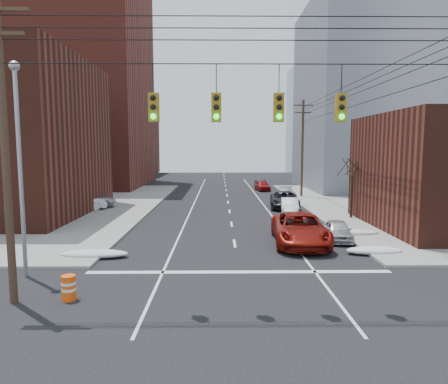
{
  "coord_description": "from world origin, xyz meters",
  "views": [
    {
      "loc": [
        -0.89,
        -11.3,
        5.7
      ],
      "look_at": [
        -0.62,
        12.86,
        3.0
      ],
      "focal_mm": 32.0,
      "sensor_mm": 36.0,
      "label": 1
    }
  ],
  "objects_px": {
    "parked_car_d": "(286,194)",
    "construction_barrel": "(69,287)",
    "lot_car_b": "(87,200)",
    "red_pickup": "(300,229)",
    "parked_car_c": "(285,200)",
    "lot_car_d": "(37,196)",
    "parked_car_e": "(262,186)",
    "lot_car_a": "(81,202)",
    "parked_car_a": "(338,230)",
    "parked_car_f": "(261,184)",
    "parked_car_b": "(290,206)"
  },
  "relations": [
    {
      "from": "parked_car_d",
      "to": "construction_barrel",
      "type": "relative_size",
      "value": 5.13
    },
    {
      "from": "lot_car_b",
      "to": "red_pickup",
      "type": "bearing_deg",
      "value": -143.47
    },
    {
      "from": "parked_car_d",
      "to": "parked_car_c",
      "type": "bearing_deg",
      "value": -95.17
    },
    {
      "from": "parked_car_d",
      "to": "lot_car_d",
      "type": "bearing_deg",
      "value": -169.84
    },
    {
      "from": "parked_car_e",
      "to": "parked_car_c",
      "type": "bearing_deg",
      "value": -94.56
    },
    {
      "from": "parked_car_d",
      "to": "lot_car_b",
      "type": "bearing_deg",
      "value": -157.18
    },
    {
      "from": "lot_car_a",
      "to": "parked_car_a",
      "type": "bearing_deg",
      "value": -140.32
    },
    {
      "from": "parked_car_c",
      "to": "parked_car_d",
      "type": "height_order",
      "value": "parked_car_c"
    },
    {
      "from": "parked_car_c",
      "to": "parked_car_f",
      "type": "xyz_separation_m",
      "value": [
        -0.45,
        17.29,
        -0.15
      ]
    },
    {
      "from": "parked_car_b",
      "to": "parked_car_d",
      "type": "bearing_deg",
      "value": 89.65
    },
    {
      "from": "parked_car_d",
      "to": "lot_car_b",
      "type": "distance_m",
      "value": 20.4
    },
    {
      "from": "lot_car_a",
      "to": "parked_car_b",
      "type": "bearing_deg",
      "value": -114.36
    },
    {
      "from": "parked_car_f",
      "to": "construction_barrel",
      "type": "height_order",
      "value": "parked_car_f"
    },
    {
      "from": "red_pickup",
      "to": "parked_car_a",
      "type": "bearing_deg",
      "value": 23.54
    },
    {
      "from": "parked_car_c",
      "to": "lot_car_d",
      "type": "height_order",
      "value": "parked_car_c"
    },
    {
      "from": "red_pickup",
      "to": "construction_barrel",
      "type": "bearing_deg",
      "value": -136.57
    },
    {
      "from": "parked_car_d",
      "to": "parked_car_e",
      "type": "bearing_deg",
      "value": 104.45
    },
    {
      "from": "parked_car_d",
      "to": "lot_car_a",
      "type": "xyz_separation_m",
      "value": [
        -19.57,
        -7.39,
        0.18
      ]
    },
    {
      "from": "lot_car_b",
      "to": "parked_car_c",
      "type": "bearing_deg",
      "value": -103.28
    },
    {
      "from": "parked_car_a",
      "to": "lot_car_d",
      "type": "relative_size",
      "value": 1.0
    },
    {
      "from": "red_pickup",
      "to": "parked_car_d",
      "type": "height_order",
      "value": "red_pickup"
    },
    {
      "from": "parked_car_c",
      "to": "lot_car_b",
      "type": "distance_m",
      "value": 18.47
    },
    {
      "from": "construction_barrel",
      "to": "parked_car_a",
      "type": "bearing_deg",
      "value": 36.45
    },
    {
      "from": "parked_car_d",
      "to": "lot_car_b",
      "type": "height_order",
      "value": "lot_car_b"
    },
    {
      "from": "parked_car_f",
      "to": "lot_car_a",
      "type": "height_order",
      "value": "lot_car_a"
    },
    {
      "from": "lot_car_a",
      "to": "parked_car_f",
      "type": "bearing_deg",
      "value": -63.8
    },
    {
      "from": "red_pickup",
      "to": "construction_barrel",
      "type": "relative_size",
      "value": 6.91
    },
    {
      "from": "parked_car_e",
      "to": "lot_car_d",
      "type": "relative_size",
      "value": 1.09
    },
    {
      "from": "lot_car_d",
      "to": "parked_car_a",
      "type": "bearing_deg",
      "value": -101.74
    },
    {
      "from": "parked_car_b",
      "to": "construction_barrel",
      "type": "height_order",
      "value": "parked_car_b"
    },
    {
      "from": "parked_car_a",
      "to": "lot_car_a",
      "type": "height_order",
      "value": "lot_car_a"
    },
    {
      "from": "construction_barrel",
      "to": "lot_car_d",
      "type": "bearing_deg",
      "value": 116.48
    },
    {
      "from": "parked_car_d",
      "to": "red_pickup",
      "type": "bearing_deg",
      "value": -91.3
    },
    {
      "from": "parked_car_f",
      "to": "construction_barrel",
      "type": "xyz_separation_m",
      "value": [
        -11.35,
        -40.04,
        -0.15
      ]
    },
    {
      "from": "parked_car_a",
      "to": "construction_barrel",
      "type": "bearing_deg",
      "value": -136.96
    },
    {
      "from": "parked_car_a",
      "to": "lot_car_b",
      "type": "distance_m",
      "value": 23.33
    },
    {
      "from": "red_pickup",
      "to": "parked_car_c",
      "type": "distance_m",
      "value": 14.18
    },
    {
      "from": "parked_car_a",
      "to": "parked_car_b",
      "type": "relative_size",
      "value": 0.9
    },
    {
      "from": "red_pickup",
      "to": "lot_car_d",
      "type": "relative_size",
      "value": 1.79
    },
    {
      "from": "lot_car_b",
      "to": "lot_car_a",
      "type": "bearing_deg",
      "value": 162.82
    },
    {
      "from": "parked_car_a",
      "to": "parked_car_e",
      "type": "xyz_separation_m",
      "value": [
        -1.6,
        28.55,
        0.06
      ]
    },
    {
      "from": "parked_car_a",
      "to": "parked_car_f",
      "type": "height_order",
      "value": "parked_car_f"
    },
    {
      "from": "parked_car_a",
      "to": "lot_car_d",
      "type": "xyz_separation_m",
      "value": [
        -26.0,
        16.65,
        0.15
      ]
    },
    {
      "from": "red_pickup",
      "to": "parked_car_b",
      "type": "distance_m",
      "value": 11.01
    },
    {
      "from": "red_pickup",
      "to": "construction_barrel",
      "type": "xyz_separation_m",
      "value": [
        -10.4,
        -8.64,
        -0.42
      ]
    },
    {
      "from": "parked_car_b",
      "to": "parked_car_e",
      "type": "height_order",
      "value": "parked_car_e"
    },
    {
      "from": "lot_car_b",
      "to": "lot_car_d",
      "type": "height_order",
      "value": "lot_car_b"
    },
    {
      "from": "parked_car_d",
      "to": "lot_car_d",
      "type": "height_order",
      "value": "parked_car_d"
    },
    {
      "from": "lot_car_b",
      "to": "lot_car_d",
      "type": "bearing_deg",
      "value": 42.95
    },
    {
      "from": "parked_car_c",
      "to": "lot_car_a",
      "type": "height_order",
      "value": "lot_car_a"
    }
  ]
}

